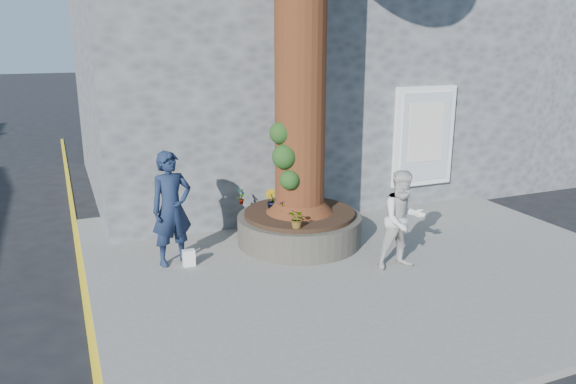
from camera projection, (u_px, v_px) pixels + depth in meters
name	position (u px, v px, depth m)	size (l,w,h in m)	color
ground	(304.00, 300.00, 8.47)	(120.00, 120.00, 0.00)	black
pavement	(358.00, 258.00, 9.90)	(9.00, 8.00, 0.12)	slate
yellow_line	(87.00, 307.00, 8.24)	(0.10, 30.00, 0.01)	yellow
stone_shop	(280.00, 63.00, 14.95)	(10.30, 8.30, 6.30)	#515356
neighbour_shop	(512.00, 63.00, 17.96)	(6.00, 8.00, 6.00)	#515356
planter	(299.00, 227.00, 10.44)	(2.30, 2.30, 0.60)	black
man	(172.00, 209.00, 9.27)	(0.71, 0.46, 1.93)	#15213B
woman	(403.00, 220.00, 9.15)	(0.80, 0.63, 1.65)	beige
shopping_bag	(189.00, 258.00, 9.38)	(0.20, 0.12, 0.28)	white
plant_a	(241.00, 196.00, 10.75)	(0.17, 0.12, 0.33)	gray
plant_b	(271.00, 200.00, 10.32)	(0.22, 0.22, 0.41)	gray
plant_c	(283.00, 209.00, 10.01)	(0.17, 0.17, 0.30)	gray
plant_d	(297.00, 219.00, 9.40)	(0.30, 0.27, 0.34)	gray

